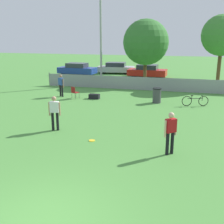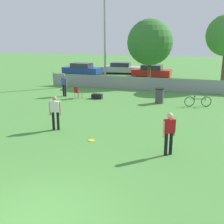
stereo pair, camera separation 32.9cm
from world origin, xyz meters
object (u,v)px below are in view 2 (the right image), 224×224
(light_pole, at_px, (105,28))
(trash_bin, at_px, (159,96))
(frisbee_disc, at_px, (91,140))
(bicycle_sideline, at_px, (198,101))
(spectator_in_blue, at_px, (64,84))
(parked_car_silver, at_px, (121,68))
(parked_car_blue, at_px, (82,69))
(tree_near_pole, at_px, (150,42))
(gear_bag_sideline, at_px, (97,96))
(parked_car_red, at_px, (152,71))
(folding_chair_sideline, at_px, (77,92))
(player_thrower_red, at_px, (169,131))
(player_receiver_white, at_px, (55,110))

(light_pole, distance_m, trash_bin, 9.83)
(frisbee_disc, relative_size, bicycle_sideline, 0.17)
(spectator_in_blue, height_order, parked_car_silver, spectator_in_blue)
(trash_bin, bearing_deg, spectator_in_blue, 178.63)
(parked_car_blue, bearing_deg, tree_near_pole, -19.33)
(spectator_in_blue, height_order, trash_bin, spectator_in_blue)
(gear_bag_sideline, bearing_deg, trash_bin, -1.12)
(bicycle_sideline, distance_m, parked_car_red, 13.24)
(tree_near_pole, distance_m, folding_chair_sideline, 9.71)
(light_pole, xyz_separation_m, parked_car_red, (3.55, 5.69, -4.43))
(frisbee_disc, height_order, parked_car_blue, parked_car_blue)
(folding_chair_sideline, xyz_separation_m, gear_bag_sideline, (1.41, 0.32, -0.34))
(player_thrower_red, bearing_deg, light_pole, 74.41)
(frisbee_disc, bearing_deg, trash_bin, 76.44)
(spectator_in_blue, distance_m, parked_car_blue, 11.89)
(light_pole, relative_size, trash_bin, 8.42)
(player_receiver_white, relative_size, parked_car_red, 0.40)
(bicycle_sideline, distance_m, parked_car_blue, 17.62)
(trash_bin, xyz_separation_m, parked_car_red, (-2.41, 12.04, 0.14))
(spectator_in_blue, distance_m, folding_chair_sideline, 1.38)
(player_receiver_white, distance_m, bicycle_sideline, 9.57)
(light_pole, xyz_separation_m, gear_bag_sideline, (1.41, -6.26, -4.93))
(gear_bag_sideline, distance_m, parked_car_blue, 12.96)
(parked_car_silver, bearing_deg, player_receiver_white, -87.75)
(folding_chair_sideline, distance_m, gear_bag_sideline, 1.48)
(player_receiver_white, xyz_separation_m, parked_car_blue, (-6.41, 18.68, -0.30))
(player_receiver_white, distance_m, frisbee_disc, 2.56)
(player_thrower_red, relative_size, frisbee_disc, 6.03)
(frisbee_disc, xyz_separation_m, bicycle_sideline, (4.46, 7.75, 0.33))
(spectator_in_blue, height_order, folding_chair_sideline, spectator_in_blue)
(folding_chair_sideline, xyz_separation_m, trash_bin, (5.96, 0.23, 0.01))
(player_receiver_white, height_order, parked_car_blue, player_receiver_white)
(bicycle_sideline, relative_size, parked_car_red, 0.40)
(tree_near_pole, relative_size, frisbee_disc, 21.32)
(parked_car_silver, xyz_separation_m, parked_car_red, (4.14, -2.21, 0.02))
(light_pole, bearing_deg, bicycle_sideline, -37.84)
(gear_bag_sideline, bearing_deg, frisbee_disc, -72.05)
(player_thrower_red, xyz_separation_m, parked_car_blue, (-11.98, 20.14, -0.30))
(trash_bin, relative_size, gear_bag_sideline, 1.36)
(gear_bag_sideline, distance_m, parked_car_silver, 14.31)
(player_thrower_red, distance_m, parked_car_red, 20.96)
(trash_bin, distance_m, parked_car_silver, 15.68)
(player_receiver_white, bearing_deg, folding_chair_sideline, 91.13)
(frisbee_disc, distance_m, trash_bin, 8.24)
(frisbee_disc, bearing_deg, tree_near_pole, 90.51)
(player_thrower_red, bearing_deg, frisbee_disc, 128.56)
(player_thrower_red, xyz_separation_m, trash_bin, (-1.46, 8.56, -0.47))
(bicycle_sideline, relative_size, parked_car_silver, 0.38)
(light_pole, distance_m, parked_car_blue, 8.23)
(tree_near_pole, xyz_separation_m, folding_chair_sideline, (-3.89, -8.26, -3.33))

